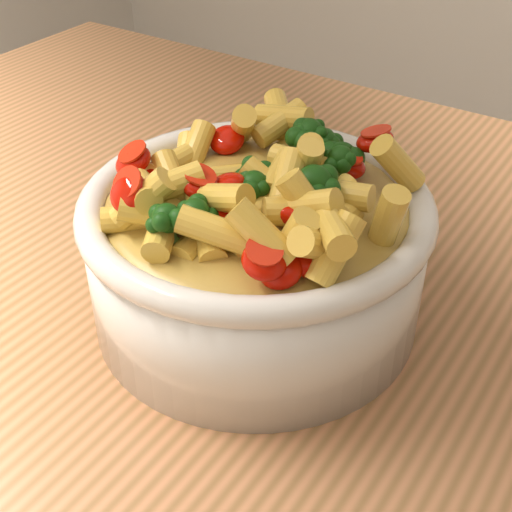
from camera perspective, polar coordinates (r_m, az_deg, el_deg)
The scene contains 3 objects.
table at distance 0.71m, azimuth 0.37°, elevation -6.53°, with size 1.20×0.80×0.90m.
serving_bowl at distance 0.54m, azimuth 0.00°, elevation 0.12°, with size 0.26×0.26×0.11m.
pasta_salad at distance 0.51m, azimuth 0.00°, elevation 6.55°, with size 0.21×0.21×0.05m.
Camera 1 is at (0.28, -0.44, 1.27)m, focal length 50.00 mm.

